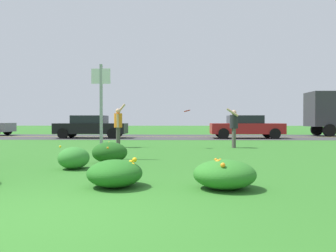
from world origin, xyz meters
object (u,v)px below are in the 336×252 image
Objects in this scene: person_catcher_dark_shirt at (234,125)px; car_black_center_left at (91,127)px; car_red_center_right at (246,127)px; sign_post_near_path at (101,102)px; frisbee_red at (187,111)px; person_thrower_orange_shirt at (118,124)px.

car_black_center_left is at bearing 136.48° from person_catcher_dark_shirt.
sign_post_near_path is at bearing -118.85° from car_red_center_right.
person_catcher_dark_shirt is at bearing 8.02° from frisbee_red.
person_catcher_dark_shirt is (4.84, -0.05, -0.05)m from person_thrower_orange_shirt.
car_red_center_right is (6.52, 11.83, -0.94)m from sign_post_near_path.
car_black_center_left and car_red_center_right have the same top height.
person_catcher_dark_shirt is 10.98m from car_black_center_left.
car_red_center_right is (3.91, 7.83, -0.79)m from frisbee_red.
car_red_center_right is at bearing 47.84° from person_thrower_orange_shirt.
frisbee_red reaches higher than car_black_center_left.
sign_post_near_path is 12.35m from car_black_center_left.
person_thrower_orange_shirt is 2.96m from frisbee_red.
car_red_center_right is (6.80, 7.51, -0.25)m from person_thrower_orange_shirt.
sign_post_near_path is 0.62× the size of car_black_center_left.
car_black_center_left is 1.00× the size of car_red_center_right.
person_thrower_orange_shirt is (-0.28, 4.33, -0.69)m from sign_post_near_path.
frisbee_red is 0.06× the size of car_red_center_right.
frisbee_red is 8.79m from car_red_center_right.
person_catcher_dark_shirt is 0.37× the size of car_black_center_left.
sign_post_near_path is 13.54m from car_red_center_right.
frisbee_red is 0.06× the size of car_black_center_left.
frisbee_red is 9.90m from car_black_center_left.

